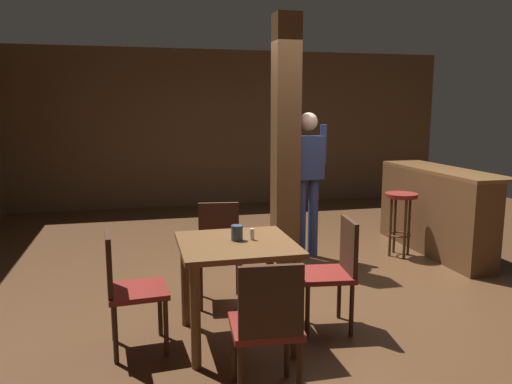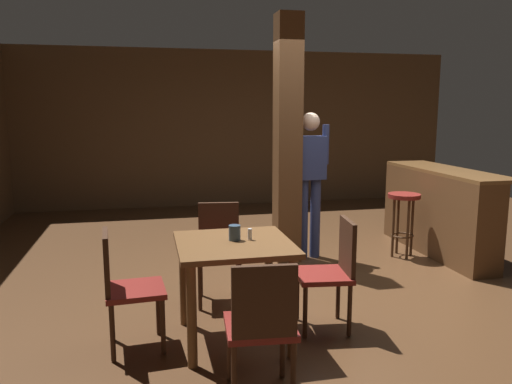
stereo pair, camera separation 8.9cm
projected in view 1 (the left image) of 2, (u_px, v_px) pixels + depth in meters
ground_plane at (322, 283)px, 5.09m from camera, size 10.80×10.80×0.00m
wall_back at (236, 128)px, 9.18m from camera, size 8.00×0.10×2.80m
pillar at (286, 141)px, 5.68m from camera, size 0.28×0.28×2.80m
dining_table at (237, 261)px, 3.76m from camera, size 0.86×0.86×0.78m
chair_west at (127, 285)px, 3.61m from camera, size 0.45×0.45×0.89m
chair_south at (267, 323)px, 2.97m from camera, size 0.45×0.45×0.89m
chair_north at (219, 247)px, 4.59m from camera, size 0.47×0.47×0.89m
chair_east at (334, 268)px, 3.99m from camera, size 0.47×0.47×0.89m
napkin_cup at (237, 233)px, 3.77m from camera, size 0.09×0.09×0.12m
salt_shaker at (252, 234)px, 3.78m from camera, size 0.03×0.03×0.09m
standing_person at (308, 174)px, 5.84m from camera, size 0.47×0.23×1.72m
bar_counter at (434, 210)px, 6.13m from camera, size 0.56×2.00×1.04m
bar_stool_near at (401, 208)px, 5.97m from camera, size 0.38×0.38×0.77m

